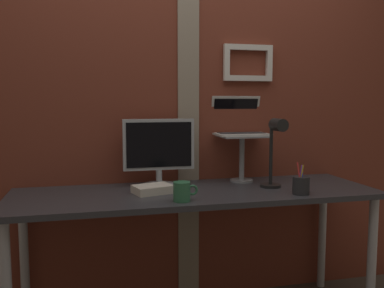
{
  "coord_description": "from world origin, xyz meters",
  "views": [
    {
      "loc": [
        -0.53,
        -2.1,
        1.26
      ],
      "look_at": [
        0.03,
        0.18,
        1.01
      ],
      "focal_mm": 38.83,
      "sensor_mm": 36.0,
      "label": 1
    }
  ],
  "objects_px": {
    "monitor": "(159,148)",
    "desk_lamp": "(275,145)",
    "pen_cup": "(301,185)",
    "coffee_mug": "(182,191)",
    "laptop": "(238,123)"
  },
  "relations": [
    {
      "from": "monitor",
      "to": "pen_cup",
      "type": "xyz_separation_m",
      "value": [
        0.7,
        -0.41,
        -0.17
      ]
    },
    {
      "from": "monitor",
      "to": "desk_lamp",
      "type": "bearing_deg",
      "value": -21.69
    },
    {
      "from": "desk_lamp",
      "to": "pen_cup",
      "type": "relative_size",
      "value": 2.31
    },
    {
      "from": "monitor",
      "to": "desk_lamp",
      "type": "height_order",
      "value": "desk_lamp"
    },
    {
      "from": "coffee_mug",
      "to": "pen_cup",
      "type": "bearing_deg",
      "value": -0.0
    },
    {
      "from": "monitor",
      "to": "coffee_mug",
      "type": "height_order",
      "value": "monitor"
    },
    {
      "from": "monitor",
      "to": "laptop",
      "type": "bearing_deg",
      "value": 8.31
    },
    {
      "from": "desk_lamp",
      "to": "coffee_mug",
      "type": "bearing_deg",
      "value": -164.13
    },
    {
      "from": "pen_cup",
      "to": "coffee_mug",
      "type": "bearing_deg",
      "value": 180.0
    },
    {
      "from": "pen_cup",
      "to": "coffee_mug",
      "type": "xyz_separation_m",
      "value": [
        -0.65,
        0.0,
        -0.0
      ]
    },
    {
      "from": "monitor",
      "to": "coffee_mug",
      "type": "distance_m",
      "value": 0.45
    },
    {
      "from": "laptop",
      "to": "desk_lamp",
      "type": "distance_m",
      "value": 0.35
    },
    {
      "from": "desk_lamp",
      "to": "pen_cup",
      "type": "xyz_separation_m",
      "value": [
        0.08,
        -0.16,
        -0.2
      ]
    },
    {
      "from": "monitor",
      "to": "desk_lamp",
      "type": "xyz_separation_m",
      "value": [
        0.62,
        -0.25,
        0.03
      ]
    },
    {
      "from": "laptop",
      "to": "coffee_mug",
      "type": "height_order",
      "value": "laptop"
    }
  ]
}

